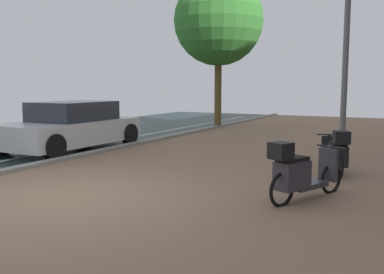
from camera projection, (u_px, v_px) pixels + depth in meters
ground at (137, 212)px, 5.99m from camera, size 21.00×40.00×0.13m
scooter_near at (336, 153)px, 8.39m from camera, size 0.83×1.56×0.93m
scooter_far at (300, 173)px, 6.40m from camera, size 0.94×1.62×0.96m
parked_car_near at (72, 127)px, 11.67m from camera, size 1.95×4.04×1.31m
lamp_post at (347, 29)px, 10.12m from camera, size 0.20×0.52×5.53m
street_tree at (218, 21)px, 17.39m from camera, size 3.67×3.67×6.22m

